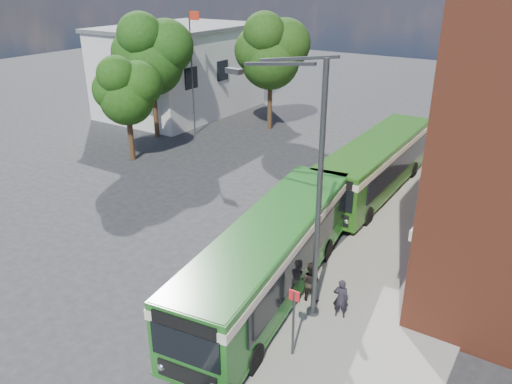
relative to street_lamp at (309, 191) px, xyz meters
The scene contains 14 objects.
ground 7.10m from the street_lamp, 157.54° to the left, with size 120.00×120.00×0.00m, color #262628.
pavement 11.27m from the street_lamp, 77.80° to the left, with size 6.00×48.00×0.15m, color gray.
kerb_line 11.12m from the street_lamp, 95.07° to the left, with size 0.12×48.00×0.01m, color beige.
white_building 30.38m from the street_lamp, 138.79° to the left, with size 9.40×13.40×7.30m.
flagpole 22.89m from the street_lamp, 139.05° to the left, with size 0.95×0.10×9.00m.
street_lamp is the anchor object (origin of this frame).
bus_stop_sign 4.02m from the street_lamp, 70.87° to the right, with size 0.35×0.08×2.52m.
bus_front 3.41m from the street_lamp, 164.15° to the left, with size 4.15×12.10×3.02m.
bus_rear 12.37m from the street_lamp, 98.80° to the left, with size 2.70×12.23×3.02m.
pedestrian_a 4.10m from the street_lamp, 16.91° to the left, with size 0.54×0.36×1.49m, color black.
pedestrian_b 3.92m from the street_lamp, 99.65° to the left, with size 0.76×0.59×1.56m, color black.
tree_left 18.97m from the street_lamp, 154.08° to the left, with size 4.03×3.83×6.80m.
tree_mid 23.19m from the street_lamp, 146.14° to the left, with size 5.33×5.07×9.00m.
tree_right 23.58m from the street_lamp, 124.46° to the left, with size 5.26×5.00×8.87m.
Camera 1 is at (11.40, -15.25, 11.14)m, focal length 35.00 mm.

